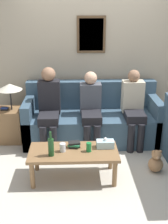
# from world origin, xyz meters

# --- Properties ---
(ground_plane) EXTENTS (16.00, 16.00, 0.00)m
(ground_plane) POSITION_xyz_m (0.00, 0.00, 0.00)
(ground_plane) COLOR beige
(wall_back) EXTENTS (9.00, 0.08, 2.60)m
(wall_back) POSITION_xyz_m (0.00, 0.97, 1.30)
(wall_back) COLOR #9E937F
(wall_back) RESTS_ON ground_plane
(couch_main) EXTENTS (2.22, 0.86, 0.95)m
(couch_main) POSITION_xyz_m (0.00, 0.52, 0.33)
(couch_main) COLOR #385166
(couch_main) RESTS_ON ground_plane
(coffee_table) EXTENTS (1.15, 0.53, 0.40)m
(coffee_table) POSITION_xyz_m (-0.31, -0.66, 0.35)
(coffee_table) COLOR olive
(coffee_table) RESTS_ON ground_plane
(side_table_with_lamp) EXTENTS (0.45, 0.40, 0.99)m
(side_table_with_lamp) POSITION_xyz_m (-1.37, 0.49, 0.38)
(side_table_with_lamp) COLOR olive
(side_table_with_lamp) RESTS_ON ground_plane
(wine_bottle) EXTENTS (0.07, 0.07, 0.33)m
(wine_bottle) POSITION_xyz_m (-0.59, -0.76, 0.53)
(wine_bottle) COLOR #19421E
(wine_bottle) RESTS_ON coffee_table
(drinking_glass) EXTENTS (0.08, 0.08, 0.11)m
(drinking_glass) POSITION_xyz_m (-0.45, -0.66, 0.46)
(drinking_glass) COLOR silver
(drinking_glass) RESTS_ON coffee_table
(book_stack) EXTENTS (0.17, 0.14, 0.08)m
(book_stack) POSITION_xyz_m (-0.30, -0.56, 0.44)
(book_stack) COLOR black
(book_stack) RESTS_ON coffee_table
(soda_can) EXTENTS (0.07, 0.07, 0.12)m
(soda_can) POSITION_xyz_m (-0.12, -0.68, 0.47)
(soda_can) COLOR #197A38
(soda_can) RESTS_ON coffee_table
(tissue_box) EXTENTS (0.23, 0.12, 0.15)m
(tissue_box) POSITION_xyz_m (0.11, -0.58, 0.46)
(tissue_box) COLOR silver
(tissue_box) RESTS_ON coffee_table
(person_left) EXTENTS (0.34, 0.63, 1.27)m
(person_left) POSITION_xyz_m (-0.69, 0.31, 0.70)
(person_left) COLOR black
(person_left) RESTS_ON ground_plane
(person_middle) EXTENTS (0.34, 0.65, 1.18)m
(person_middle) POSITION_xyz_m (-0.03, 0.33, 0.65)
(person_middle) COLOR black
(person_middle) RESTS_ON ground_plane
(person_right) EXTENTS (0.34, 0.60, 1.21)m
(person_right) POSITION_xyz_m (0.65, 0.32, 0.66)
(person_right) COLOR black
(person_right) RESTS_ON ground_plane
(teddy_bear) EXTENTS (0.21, 0.21, 0.32)m
(teddy_bear) POSITION_xyz_m (0.82, -0.54, 0.14)
(teddy_bear) COLOR #A87A51
(teddy_bear) RESTS_ON ground_plane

